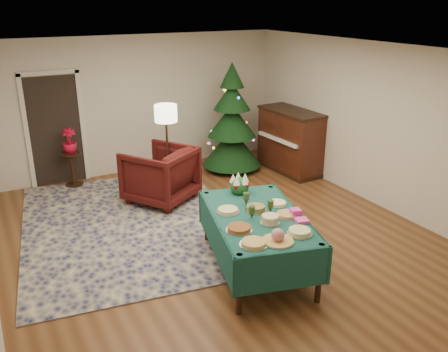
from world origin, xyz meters
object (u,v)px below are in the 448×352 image
potted_plant (70,146)px  christmas_tree (232,123)px  gift_box (295,213)px  side_table (73,170)px  buffet_table (257,226)px  floor_lamp (166,119)px  armchair (160,172)px  piano (290,142)px

potted_plant → christmas_tree: (3.09, -0.60, 0.20)m
gift_box → side_table: (-1.90, 4.37, -0.50)m
buffet_table → christmas_tree: christmas_tree is taller
floor_lamp → side_table: size_ratio=2.49×
armchair → floor_lamp: (0.26, 0.30, 0.85)m
armchair → christmas_tree: (1.88, 0.85, 0.45)m
side_table → potted_plant: 0.47m
gift_box → armchair: 3.02m
armchair → gift_box: bearing=70.6°
armchair → side_table: 1.90m
buffet_table → piano: bearing=48.1°
armchair → side_table: bearing=-83.2°
side_table → piano: size_ratio=0.44×
floor_lamp → side_table: bearing=141.7°
buffet_table → christmas_tree: size_ratio=1.00×
gift_box → piano: size_ratio=0.08×
buffet_table → piano: piano is taller
armchair → piano: (2.89, 0.22, 0.09)m
side_table → potted_plant: potted_plant is taller
piano → buffet_table: bearing=-131.9°
buffet_table → armchair: size_ratio=2.06×
gift_box → floor_lamp: 3.30m
armchair → side_table: (-1.20, 1.45, -0.21)m
christmas_tree → side_table: bearing=169.0°
potted_plant → piano: piano is taller
gift_box → potted_plant: 4.77m
buffet_table → potted_plant: size_ratio=4.70×
armchair → floor_lamp: 0.93m
gift_box → potted_plant: size_ratio=0.26×
buffet_table → potted_plant: bearing=109.9°
side_table → piano: 4.29m
side_table → piano: bearing=-16.7°
piano → floor_lamp: bearing=178.4°
christmas_tree → potted_plant: bearing=169.0°
gift_box → side_table: 4.80m
armchair → buffet_table: bearing=63.4°
buffet_table → christmas_tree: 3.89m
armchair → piano: size_ratio=0.71×
buffet_table → side_table: size_ratio=3.34×
side_table → piano: (4.10, -1.23, 0.30)m
buffet_table → floor_lamp: bearing=90.6°
gift_box → piano: bearing=55.1°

